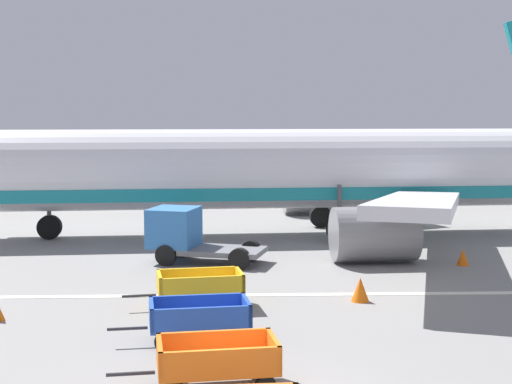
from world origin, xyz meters
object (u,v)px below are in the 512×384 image
(airplane, at_px, (299,171))
(baggage_cart_fourth_in_row, at_px, (199,319))
(traffic_cone_near_plane, at_px, (463,257))
(traffic_cone_mid_apron, at_px, (360,290))
(service_truck_beside_carts, at_px, (186,234))
(baggage_cart_third_in_row, at_px, (217,361))
(baggage_cart_far_end, at_px, (200,288))

(airplane, distance_m, baggage_cart_fourth_in_row, 17.06)
(traffic_cone_near_plane, distance_m, traffic_cone_mid_apron, 7.15)
(baggage_cart_fourth_in_row, relative_size, service_truck_beside_carts, 0.76)
(baggage_cart_third_in_row, xyz_separation_m, traffic_cone_mid_apron, (4.29, 7.16, -0.23))
(baggage_cart_fourth_in_row, bearing_deg, baggage_cart_far_end, 91.99)
(airplane, bearing_deg, traffic_cone_near_plane, -52.16)
(service_truck_beside_carts, relative_size, traffic_cone_mid_apron, 6.39)
(baggage_cart_fourth_in_row, bearing_deg, service_truck_beside_carts, 95.10)
(baggage_cart_far_end, bearing_deg, traffic_cone_near_plane, 30.75)
(airplane, bearing_deg, service_truck_beside_carts, -128.65)
(baggage_cart_third_in_row, bearing_deg, baggage_cart_far_end, 95.35)
(airplane, relative_size, baggage_cart_fourth_in_row, 10.42)
(baggage_cart_third_in_row, height_order, baggage_cart_fourth_in_row, same)
(baggage_cart_fourth_in_row, bearing_deg, traffic_cone_near_plane, 43.61)
(baggage_cart_third_in_row, bearing_deg, service_truck_beside_carts, 96.00)
(baggage_cart_third_in_row, distance_m, traffic_cone_near_plane, 15.42)
(traffic_cone_mid_apron, bearing_deg, service_truck_beside_carts, 132.32)
(baggage_cart_third_in_row, relative_size, traffic_cone_near_plane, 5.77)
(baggage_cart_fourth_in_row, distance_m, service_truck_beside_carts, 10.24)
(traffic_cone_mid_apron, bearing_deg, baggage_cart_fourth_in_row, -140.65)
(baggage_cart_far_end, relative_size, traffic_cone_near_plane, 5.78)
(baggage_cart_far_end, bearing_deg, service_truck_beside_carts, 96.62)
(baggage_cart_far_end, distance_m, service_truck_beside_carts, 6.88)
(baggage_cart_far_end, bearing_deg, traffic_cone_mid_apron, 6.40)
(baggage_cart_far_end, height_order, traffic_cone_near_plane, baggage_cart_far_end)
(service_truck_beside_carts, distance_m, traffic_cone_mid_apron, 8.50)
(baggage_cart_third_in_row, height_order, traffic_cone_mid_apron, baggage_cart_third_in_row)
(baggage_cart_far_end, bearing_deg, baggage_cart_fourth_in_row, -88.01)
(baggage_cart_third_in_row, height_order, traffic_cone_near_plane, baggage_cart_third_in_row)
(service_truck_beside_carts, bearing_deg, traffic_cone_near_plane, -5.45)
(baggage_cart_third_in_row, bearing_deg, airplane, 79.75)
(baggage_cart_fourth_in_row, height_order, traffic_cone_mid_apron, baggage_cart_fourth_in_row)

